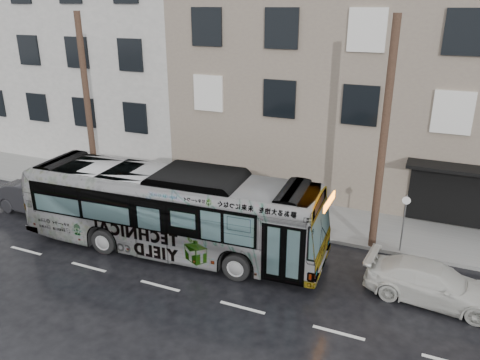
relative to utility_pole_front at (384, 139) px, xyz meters
The scene contains 10 objects.
ground 8.65m from the utility_pole_front, 153.08° to the right, with size 120.00×120.00×0.00m, color black.
sidewalk 8.11m from the utility_pole_front, 166.17° to the left, with size 90.00×3.60×0.15m, color gray.
building_taupe 9.56m from the utility_pole_front, 99.07° to the left, with size 20.00×12.00×11.00m, color gray.
building_grey 27.02m from the utility_pole_front, 156.02° to the left, with size 26.00×15.00×16.00m, color beige.
utility_pole_front is the anchor object (origin of this frame).
utility_pole_rear 14.00m from the utility_pole_front, behind, with size 0.30×0.30×9.00m, color #4C3326.
sign_post 3.48m from the utility_pole_front, ahead, with size 0.06×0.06×2.40m, color slate.
bus 8.67m from the utility_pole_front, 156.60° to the right, with size 2.90×12.39×3.45m, color #B2B2B2.
white_sedan 5.46m from the utility_pole_front, 49.97° to the right, with size 1.81×4.45×1.29m, color beige.
dark_sedan 15.94m from the utility_pole_front, behind, with size 1.61×4.61×1.52m, color black.
Camera 1 is at (8.30, -14.46, 9.42)m, focal length 35.00 mm.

